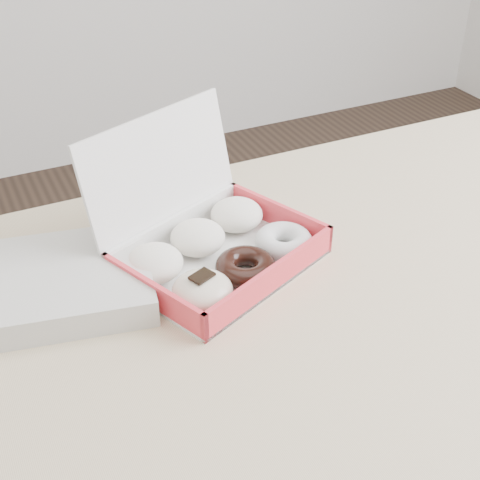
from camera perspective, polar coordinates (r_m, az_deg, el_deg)
name	(u,v)px	position (r m, az deg, el deg)	size (l,w,h in m)	color
table	(379,320)	(1.00, 11.81, -6.69)	(1.20, 0.80, 0.75)	tan
donut_box	(211,244)	(0.94, -2.46, -0.37)	(0.34, 0.32, 0.19)	white
newspapers	(57,283)	(0.92, -15.31, -3.58)	(0.24, 0.20, 0.04)	silver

